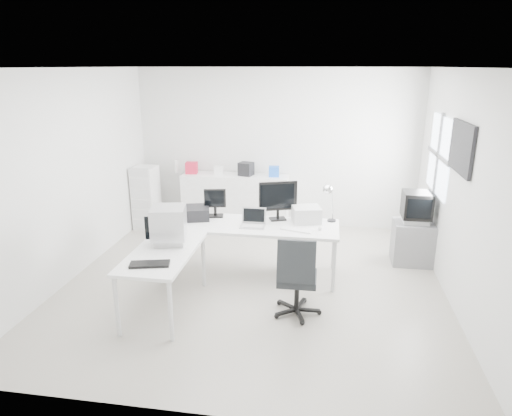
% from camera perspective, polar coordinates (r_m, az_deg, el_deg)
% --- Properties ---
extents(floor, '(5.00, 5.00, 0.01)m').
position_cam_1_polar(floor, '(6.29, -0.29, -9.27)').
color(floor, beige).
rests_on(floor, ground).
extents(ceiling, '(5.00, 5.00, 0.01)m').
position_cam_1_polar(ceiling, '(5.62, -0.34, 17.15)').
color(ceiling, white).
rests_on(ceiling, back_wall).
extents(back_wall, '(5.00, 0.02, 2.80)m').
position_cam_1_polar(back_wall, '(8.23, 2.54, 7.41)').
color(back_wall, silver).
rests_on(back_wall, floor).
extents(left_wall, '(0.02, 5.00, 2.80)m').
position_cam_1_polar(left_wall, '(6.67, -22.07, 3.78)').
color(left_wall, silver).
rests_on(left_wall, floor).
extents(right_wall, '(0.02, 5.00, 2.80)m').
position_cam_1_polar(right_wall, '(5.94, 24.23, 1.98)').
color(right_wall, silver).
rests_on(right_wall, floor).
extents(window, '(0.02, 1.20, 1.10)m').
position_cam_1_polar(window, '(7.04, 21.88, 6.13)').
color(window, white).
rests_on(window, right_wall).
extents(wall_picture, '(0.04, 0.90, 0.60)m').
position_cam_1_polar(wall_picture, '(5.93, 24.30, 6.91)').
color(wall_picture, black).
rests_on(wall_picture, right_wall).
extents(main_desk, '(2.40, 0.80, 0.75)m').
position_cam_1_polar(main_desk, '(6.37, -0.72, -5.21)').
color(main_desk, white).
rests_on(main_desk, floor).
extents(side_desk, '(0.70, 1.40, 0.75)m').
position_cam_1_polar(side_desk, '(5.61, -11.36, -8.85)').
color(side_desk, white).
rests_on(side_desk, floor).
extents(drawer_pedestal, '(0.40, 0.50, 0.60)m').
position_cam_1_polar(drawer_pedestal, '(6.38, 5.61, -6.01)').
color(drawer_pedestal, white).
rests_on(drawer_pedestal, floor).
extents(inkjet_printer, '(0.56, 0.49, 0.17)m').
position_cam_1_polar(inkjet_printer, '(6.49, -8.00, -0.61)').
color(inkjet_printer, black).
rests_on(inkjet_printer, main_desk).
extents(lcd_monitor_small, '(0.34, 0.23, 0.39)m').
position_cam_1_polar(lcd_monitor_small, '(6.52, -5.13, 0.57)').
color(lcd_monitor_small, black).
rests_on(lcd_monitor_small, main_desk).
extents(lcd_monitor_large, '(0.58, 0.39, 0.56)m').
position_cam_1_polar(lcd_monitor_large, '(6.34, 2.76, 0.94)').
color(lcd_monitor_large, black).
rests_on(lcd_monitor_large, main_desk).
extents(laptop, '(0.36, 0.37, 0.24)m').
position_cam_1_polar(laptop, '(6.10, -0.43, -1.30)').
color(laptop, '#B7B7BA').
rests_on(laptop, main_desk).
extents(white_keyboard, '(0.45, 0.25, 0.02)m').
position_cam_1_polar(white_keyboard, '(6.02, 5.14, -2.72)').
color(white_keyboard, white).
rests_on(white_keyboard, main_desk).
extents(white_mouse, '(0.06, 0.06, 0.06)m').
position_cam_1_polar(white_mouse, '(6.05, 8.01, -2.53)').
color(white_mouse, white).
rests_on(white_mouse, main_desk).
extents(laser_printer, '(0.44, 0.40, 0.21)m').
position_cam_1_polar(laser_printer, '(6.34, 6.31, -0.80)').
color(laser_printer, silver).
rests_on(laser_printer, main_desk).
extents(desk_lamp, '(0.20, 0.20, 0.48)m').
position_cam_1_polar(desk_lamp, '(6.37, 9.53, 0.41)').
color(desk_lamp, silver).
rests_on(desk_lamp, main_desk).
extents(crt_monitor, '(0.47, 0.47, 0.45)m').
position_cam_1_polar(crt_monitor, '(5.60, -10.85, -2.19)').
color(crt_monitor, '#B7B7BA').
rests_on(crt_monitor, side_desk).
extents(black_keyboard, '(0.45, 0.27, 0.03)m').
position_cam_1_polar(black_keyboard, '(5.11, -13.15, -6.85)').
color(black_keyboard, black).
rests_on(black_keyboard, side_desk).
extents(office_chair, '(0.59, 0.59, 1.01)m').
position_cam_1_polar(office_chair, '(5.37, 5.19, -8.26)').
color(office_chair, '#292C2F').
rests_on(office_chair, floor).
extents(tv_cabinet, '(0.58, 0.48, 0.63)m').
position_cam_1_polar(tv_cabinet, '(7.15, 18.99, -4.12)').
color(tv_cabinet, slate).
rests_on(tv_cabinet, floor).
extents(crt_tv, '(0.50, 0.48, 0.45)m').
position_cam_1_polar(crt_tv, '(6.98, 19.43, 0.03)').
color(crt_tv, black).
rests_on(crt_tv, tv_cabinet).
extents(sideboard, '(1.91, 0.48, 0.95)m').
position_cam_1_polar(sideboard, '(8.29, -2.59, 0.94)').
color(sideboard, white).
rests_on(sideboard, floor).
extents(clutter_box_a, '(0.23, 0.21, 0.20)m').
position_cam_1_polar(clutter_box_a, '(8.35, -8.05, 5.00)').
color(clutter_box_a, red).
rests_on(clutter_box_a, sideboard).
extents(clutter_box_b, '(0.15, 0.13, 0.15)m').
position_cam_1_polar(clutter_box_b, '(8.22, -4.70, 4.71)').
color(clutter_box_b, white).
rests_on(clutter_box_b, sideboard).
extents(clutter_box_c, '(0.28, 0.27, 0.23)m').
position_cam_1_polar(clutter_box_c, '(8.11, -1.25, 4.90)').
color(clutter_box_c, black).
rests_on(clutter_box_c, sideboard).
extents(clutter_box_d, '(0.19, 0.18, 0.18)m').
position_cam_1_polar(clutter_box_d, '(8.04, 2.27, 4.59)').
color(clutter_box_d, blue).
rests_on(clutter_box_d, sideboard).
extents(clutter_bottle, '(0.07, 0.07, 0.22)m').
position_cam_1_polar(clutter_bottle, '(8.47, -9.92, 5.15)').
color(clutter_bottle, white).
rests_on(clutter_bottle, sideboard).
extents(filing_cabinet, '(0.39, 0.46, 1.11)m').
position_cam_1_polar(filing_cabinet, '(8.44, -13.58, 1.31)').
color(filing_cabinet, white).
rests_on(filing_cabinet, floor).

